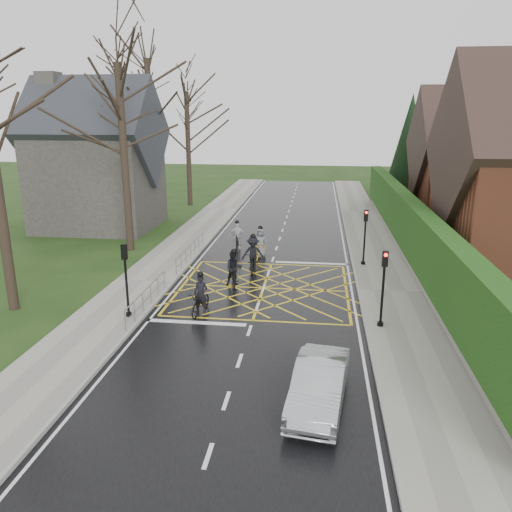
% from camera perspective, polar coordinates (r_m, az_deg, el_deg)
% --- Properties ---
extents(ground, '(120.00, 120.00, 0.00)m').
position_cam_1_polar(ground, '(24.37, 0.86, -3.69)').
color(ground, black).
rests_on(ground, ground).
extents(road, '(9.00, 80.00, 0.01)m').
position_cam_1_polar(road, '(24.37, 0.86, -3.67)').
color(road, black).
rests_on(road, ground).
extents(sidewalk_right, '(3.00, 80.00, 0.15)m').
position_cam_1_polar(sidewalk_right, '(24.47, 15.00, -3.99)').
color(sidewalk_right, gray).
rests_on(sidewalk_right, ground).
extents(sidewalk_left, '(3.00, 80.00, 0.15)m').
position_cam_1_polar(sidewalk_left, '(25.66, -12.59, -2.88)').
color(sidewalk_left, gray).
rests_on(sidewalk_left, ground).
extents(stone_wall, '(0.50, 38.00, 0.70)m').
position_cam_1_polar(stone_wall, '(30.32, 16.88, 0.27)').
color(stone_wall, slate).
rests_on(stone_wall, ground).
extents(hedge, '(0.90, 38.00, 2.80)m').
position_cam_1_polar(hedge, '(29.92, 17.15, 3.50)').
color(hedge, '#133D10').
rests_on(hedge, stone_wall).
extents(house_far, '(9.80, 8.80, 10.30)m').
position_cam_1_polar(house_far, '(42.78, 24.12, 9.47)').
color(house_far, brown).
rests_on(house_far, ground).
extents(conifer, '(4.60, 4.60, 10.00)m').
position_cam_1_polar(conifer, '(49.61, 17.08, 11.60)').
color(conifer, black).
rests_on(conifer, ground).
extents(church, '(8.80, 7.80, 11.00)m').
position_cam_1_polar(church, '(38.46, -17.80, 10.36)').
color(church, '#2D2B28').
rests_on(church, ground).
extents(tree_near, '(9.24, 9.24, 11.44)m').
position_cam_1_polar(tree_near, '(31.02, -15.12, 14.92)').
color(tree_near, black).
rests_on(tree_near, ground).
extents(tree_mid, '(10.08, 10.08, 12.48)m').
position_cam_1_polar(tree_mid, '(38.88, -12.08, 16.29)').
color(tree_mid, black).
rests_on(tree_mid, ground).
extents(tree_far, '(8.40, 8.40, 10.40)m').
position_cam_1_polar(tree_far, '(46.35, -7.84, 14.60)').
color(tree_far, black).
rests_on(tree_far, ground).
extents(railing_south, '(0.05, 5.04, 1.03)m').
position_cam_1_polar(railing_south, '(21.89, -12.39, -4.23)').
color(railing_south, slate).
rests_on(railing_south, ground).
extents(railing_north, '(0.05, 6.04, 1.03)m').
position_cam_1_polar(railing_north, '(28.72, -7.50, 0.89)').
color(railing_north, slate).
rests_on(railing_north, ground).
extents(traffic_light_ne, '(0.24, 0.31, 3.21)m').
position_cam_1_polar(traffic_light_ne, '(27.91, 12.32, 2.06)').
color(traffic_light_ne, black).
rests_on(traffic_light_ne, ground).
extents(traffic_light_se, '(0.24, 0.31, 3.21)m').
position_cam_1_polar(traffic_light_se, '(19.90, 14.30, -3.73)').
color(traffic_light_se, black).
rests_on(traffic_light_se, ground).
extents(traffic_light_sw, '(0.24, 0.31, 3.21)m').
position_cam_1_polar(traffic_light_sw, '(20.88, -14.59, -2.81)').
color(traffic_light_sw, black).
rests_on(traffic_light_sw, ground).
extents(cyclist_rear, '(0.92, 1.98, 1.85)m').
position_cam_1_polar(cyclist_rear, '(21.31, -6.33, -5.02)').
color(cyclist_rear, black).
rests_on(cyclist_rear, ground).
extents(cyclist_back, '(0.97, 1.95, 1.88)m').
position_cam_1_polar(cyclist_back, '(24.51, -2.56, -1.83)').
color(cyclist_back, black).
rests_on(cyclist_back, ground).
extents(cyclist_mid, '(1.29, 2.19, 2.07)m').
position_cam_1_polar(cyclist_mid, '(26.72, -0.35, -0.19)').
color(cyclist_mid, black).
rests_on(cyclist_mid, ground).
extents(cyclist_front, '(1.02, 1.87, 1.83)m').
position_cam_1_polar(cyclist_front, '(31.21, -2.18, 2.02)').
color(cyclist_front, black).
rests_on(cyclist_front, ground).
extents(cyclist_lead, '(1.04, 2.08, 1.93)m').
position_cam_1_polar(cyclist_lead, '(29.24, 0.48, 1.06)').
color(cyclist_lead, yellow).
rests_on(cyclist_lead, ground).
extents(car, '(1.93, 4.23, 1.35)m').
position_cam_1_polar(car, '(14.98, 7.23, -14.36)').
color(car, '#AAACB1').
rests_on(car, ground).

